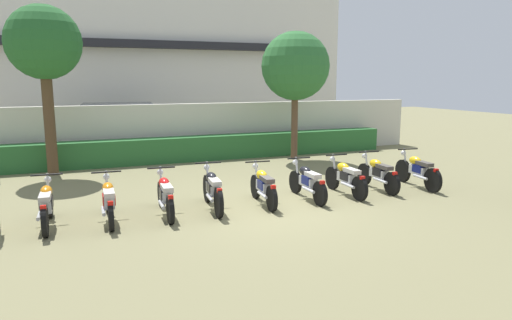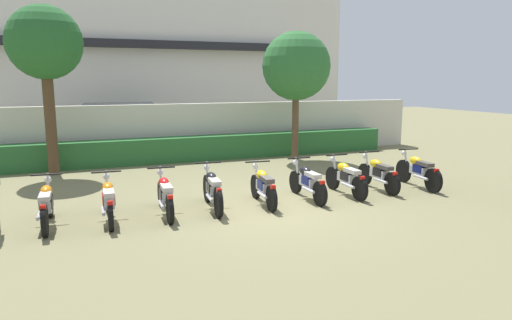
% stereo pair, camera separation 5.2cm
% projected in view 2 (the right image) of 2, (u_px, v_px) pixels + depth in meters
% --- Properties ---
extents(ground, '(60.00, 60.00, 0.00)m').
position_uv_depth(ground, '(270.00, 209.00, 10.33)').
color(ground, olive).
extents(building, '(20.13, 6.50, 8.37)m').
position_uv_depth(building, '(145.00, 53.00, 24.60)').
color(building, silver).
rests_on(building, ground).
extents(compound_wall, '(19.12, 0.30, 1.97)m').
position_uv_depth(compound_wall, '(187.00, 131.00, 16.97)').
color(compound_wall, beige).
rests_on(compound_wall, ground).
extents(hedge_row, '(15.30, 0.70, 0.85)m').
position_uv_depth(hedge_row, '(192.00, 149.00, 16.42)').
color(hedge_row, '#28602D').
rests_on(hedge_row, ground).
extents(parked_car, '(4.68, 2.49, 1.89)m').
position_uv_depth(parked_car, '(124.00, 127.00, 19.00)').
color(parked_car, '#9EA3A8').
rests_on(parked_car, ground).
extents(tree_near_inspector, '(2.14, 2.14, 4.97)m').
position_uv_depth(tree_near_inspector, '(45.00, 45.00, 13.45)').
color(tree_near_inspector, '#4C3823').
rests_on(tree_near_inspector, ground).
extents(tree_far_side, '(2.39, 2.39, 4.50)m').
position_uv_depth(tree_far_side, '(296.00, 67.00, 16.25)').
color(tree_far_side, brown).
rests_on(tree_far_side, ground).
extents(motorcycle_in_row_0, '(0.60, 1.91, 0.96)m').
position_uv_depth(motorcycle_in_row_0, '(47.00, 204.00, 9.04)').
color(motorcycle_in_row_0, black).
rests_on(motorcycle_in_row_0, ground).
extents(motorcycle_in_row_1, '(0.60, 1.90, 0.94)m').
position_uv_depth(motorcycle_in_row_1, '(108.00, 200.00, 9.38)').
color(motorcycle_in_row_1, black).
rests_on(motorcycle_in_row_1, ground).
extents(motorcycle_in_row_2, '(0.60, 1.92, 0.95)m').
position_uv_depth(motorcycle_in_row_2, '(165.00, 195.00, 9.82)').
color(motorcycle_in_row_2, black).
rests_on(motorcycle_in_row_2, ground).
extents(motorcycle_in_row_3, '(0.60, 1.96, 0.98)m').
position_uv_depth(motorcycle_in_row_3, '(212.00, 189.00, 10.24)').
color(motorcycle_in_row_3, black).
rests_on(motorcycle_in_row_3, ground).
extents(motorcycle_in_row_4, '(0.60, 1.78, 0.94)m').
position_uv_depth(motorcycle_in_row_4, '(263.00, 186.00, 10.63)').
color(motorcycle_in_row_4, black).
rests_on(motorcycle_in_row_4, ground).
extents(motorcycle_in_row_5, '(0.60, 1.87, 0.94)m').
position_uv_depth(motorcycle_in_row_5, '(307.00, 181.00, 11.10)').
color(motorcycle_in_row_5, black).
rests_on(motorcycle_in_row_5, ground).
extents(motorcycle_in_row_6, '(0.60, 1.87, 0.95)m').
position_uv_depth(motorcycle_in_row_6, '(346.00, 177.00, 11.52)').
color(motorcycle_in_row_6, black).
rests_on(motorcycle_in_row_6, ground).
extents(motorcycle_in_row_7, '(0.60, 1.85, 0.95)m').
position_uv_depth(motorcycle_in_row_7, '(378.00, 173.00, 12.02)').
color(motorcycle_in_row_7, black).
rests_on(motorcycle_in_row_7, ground).
extents(motorcycle_in_row_8, '(0.60, 1.94, 0.97)m').
position_uv_depth(motorcycle_in_row_8, '(418.00, 170.00, 12.35)').
color(motorcycle_in_row_8, black).
rests_on(motorcycle_in_row_8, ground).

